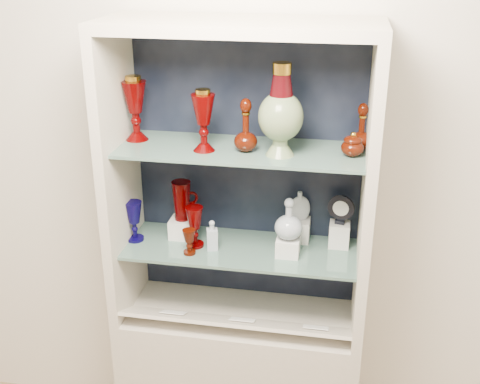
% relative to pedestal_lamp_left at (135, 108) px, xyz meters
% --- Properties ---
extents(wall_back, '(3.50, 0.02, 2.80)m').
position_rel_pedestal_lamp_left_xyz_m(wall_back, '(0.42, 0.17, -0.20)').
color(wall_back, white).
rests_on(wall_back, ground).
extents(cabinet_base, '(1.00, 0.40, 0.75)m').
position_rel_pedestal_lamp_left_xyz_m(cabinet_base, '(0.42, -0.05, -1.22)').
color(cabinet_base, beige).
rests_on(cabinet_base, ground).
extents(cabinet_back_panel, '(0.98, 0.02, 1.15)m').
position_rel_pedestal_lamp_left_xyz_m(cabinet_back_panel, '(0.42, 0.14, -0.27)').
color(cabinet_back_panel, black).
rests_on(cabinet_back_panel, cabinet_base).
extents(cabinet_side_left, '(0.04, 0.40, 1.15)m').
position_rel_pedestal_lamp_left_xyz_m(cabinet_side_left, '(-0.06, -0.05, -0.27)').
color(cabinet_side_left, beige).
rests_on(cabinet_side_left, cabinet_base).
extents(cabinet_side_right, '(0.04, 0.40, 1.15)m').
position_rel_pedestal_lamp_left_xyz_m(cabinet_side_right, '(0.90, -0.05, -0.27)').
color(cabinet_side_right, beige).
rests_on(cabinet_side_right, cabinet_base).
extents(cabinet_top_cap, '(1.00, 0.40, 0.04)m').
position_rel_pedestal_lamp_left_xyz_m(cabinet_top_cap, '(0.42, -0.05, 0.32)').
color(cabinet_top_cap, beige).
rests_on(cabinet_top_cap, cabinet_side_left).
extents(shelf_lower, '(0.92, 0.34, 0.01)m').
position_rel_pedestal_lamp_left_xyz_m(shelf_lower, '(0.42, -0.03, -0.55)').
color(shelf_lower, slate).
rests_on(shelf_lower, cabinet_side_left).
extents(shelf_upper, '(0.92, 0.34, 0.01)m').
position_rel_pedestal_lamp_left_xyz_m(shelf_upper, '(0.42, -0.03, -0.13)').
color(shelf_upper, slate).
rests_on(shelf_upper, cabinet_side_left).
extents(label_ledge, '(0.92, 0.17, 0.09)m').
position_rel_pedestal_lamp_left_xyz_m(label_ledge, '(0.42, -0.16, -0.82)').
color(label_ledge, beige).
rests_on(label_ledge, cabinet_base).
extents(label_card_0, '(0.10, 0.06, 0.03)m').
position_rel_pedestal_lamp_left_xyz_m(label_card_0, '(0.74, -0.16, -0.80)').
color(label_card_0, white).
rests_on(label_card_0, label_ledge).
extents(label_card_1, '(0.10, 0.06, 0.03)m').
position_rel_pedestal_lamp_left_xyz_m(label_card_1, '(0.16, -0.16, -0.80)').
color(label_card_1, white).
rests_on(label_card_1, label_ledge).
extents(label_card_2, '(0.10, 0.06, 0.03)m').
position_rel_pedestal_lamp_left_xyz_m(label_card_2, '(0.45, -0.16, -0.80)').
color(label_card_2, white).
rests_on(label_card_2, label_ledge).
extents(pedestal_lamp_left, '(0.12, 0.12, 0.25)m').
position_rel_pedestal_lamp_left_xyz_m(pedestal_lamp_left, '(0.00, 0.00, 0.00)').
color(pedestal_lamp_left, '#460000').
rests_on(pedestal_lamp_left, shelf_upper).
extents(pedestal_lamp_right, '(0.11, 0.11, 0.23)m').
position_rel_pedestal_lamp_left_xyz_m(pedestal_lamp_right, '(0.29, -0.08, -0.01)').
color(pedestal_lamp_right, '#460000').
rests_on(pedestal_lamp_right, shelf_upper).
extents(enamel_urn, '(0.19, 0.19, 0.33)m').
position_rel_pedestal_lamp_left_xyz_m(enamel_urn, '(0.57, -0.08, 0.04)').
color(enamel_urn, '#114A21').
rests_on(enamel_urn, shelf_upper).
extents(ruby_decanter_a, '(0.12, 0.12, 0.22)m').
position_rel_pedestal_lamp_left_xyz_m(ruby_decanter_a, '(0.44, -0.06, -0.01)').
color(ruby_decanter_a, '#441104').
rests_on(ruby_decanter_a, shelf_upper).
extents(ruby_decanter_b, '(0.09, 0.09, 0.19)m').
position_rel_pedestal_lamp_left_xyz_m(ruby_decanter_b, '(0.86, 0.03, -0.03)').
color(ruby_decanter_b, '#441104').
rests_on(ruby_decanter_b, shelf_upper).
extents(lidded_bowl, '(0.10, 0.10, 0.09)m').
position_rel_pedestal_lamp_left_xyz_m(lidded_bowl, '(0.83, -0.05, -0.08)').
color(lidded_bowl, '#441104').
rests_on(lidded_bowl, shelf_upper).
extents(cobalt_goblet, '(0.09, 0.09, 0.17)m').
position_rel_pedestal_lamp_left_xyz_m(cobalt_goblet, '(-0.02, -0.05, -0.46)').
color(cobalt_goblet, '#07013D').
rests_on(cobalt_goblet, shelf_lower).
extents(ruby_goblet_tall, '(0.09, 0.09, 0.17)m').
position_rel_pedestal_lamp_left_xyz_m(ruby_goblet_tall, '(0.24, -0.05, -0.46)').
color(ruby_goblet_tall, '#460000').
rests_on(ruby_goblet_tall, shelf_lower).
extents(ruby_goblet_small, '(0.06, 0.06, 0.10)m').
position_rel_pedestal_lamp_left_xyz_m(ruby_goblet_small, '(0.23, -0.12, -0.49)').
color(ruby_goblet_small, '#441104').
rests_on(ruby_goblet_small, shelf_lower).
extents(riser_ruby_pitcher, '(0.10, 0.10, 0.08)m').
position_rel_pedestal_lamp_left_xyz_m(riser_ruby_pitcher, '(0.16, 0.02, -0.51)').
color(riser_ruby_pitcher, silver).
rests_on(riser_ruby_pitcher, shelf_lower).
extents(ruby_pitcher, '(0.14, 0.12, 0.16)m').
position_rel_pedestal_lamp_left_xyz_m(ruby_pitcher, '(0.16, 0.02, -0.38)').
color(ruby_pitcher, '#460000').
rests_on(ruby_pitcher, riser_ruby_pitcher).
extents(clear_square_bottle, '(0.05, 0.05, 0.13)m').
position_rel_pedestal_lamp_left_xyz_m(clear_square_bottle, '(0.31, -0.07, -0.48)').
color(clear_square_bottle, '#9DAAB6').
rests_on(clear_square_bottle, shelf_lower).
extents(riser_flat_flask, '(0.09, 0.09, 0.09)m').
position_rel_pedestal_lamp_left_xyz_m(riser_flat_flask, '(0.64, 0.08, -0.50)').
color(riser_flat_flask, silver).
rests_on(riser_flat_flask, shelf_lower).
extents(flat_flask, '(0.10, 0.07, 0.13)m').
position_rel_pedestal_lamp_left_xyz_m(flat_flask, '(0.64, 0.08, -0.39)').
color(flat_flask, silver).
rests_on(flat_flask, riser_flat_flask).
extents(riser_clear_round_decanter, '(0.09, 0.09, 0.07)m').
position_rel_pedestal_lamp_left_xyz_m(riser_clear_round_decanter, '(0.61, -0.06, -0.51)').
color(riser_clear_round_decanter, silver).
rests_on(riser_clear_round_decanter, shelf_lower).
extents(clear_round_decanter, '(0.12, 0.12, 0.16)m').
position_rel_pedestal_lamp_left_xyz_m(clear_round_decanter, '(0.61, -0.06, -0.39)').
color(clear_round_decanter, '#9DAAB6').
rests_on(clear_round_decanter, riser_clear_round_decanter).
extents(riser_cameo_medallion, '(0.08, 0.08, 0.10)m').
position_rel_pedestal_lamp_left_xyz_m(riser_cameo_medallion, '(0.81, 0.05, -0.50)').
color(riser_cameo_medallion, silver).
rests_on(riser_cameo_medallion, shelf_lower).
extents(cameo_medallion, '(0.11, 0.06, 0.12)m').
position_rel_pedestal_lamp_left_xyz_m(cameo_medallion, '(0.81, 0.05, -0.38)').
color(cameo_medallion, black).
rests_on(cameo_medallion, riser_cameo_medallion).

